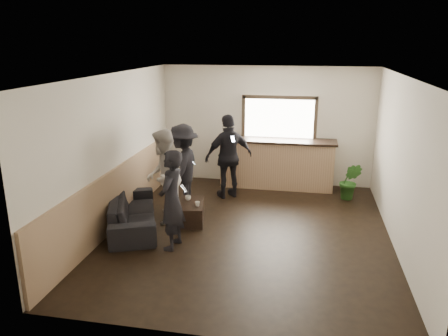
% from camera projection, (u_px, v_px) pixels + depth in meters
% --- Properties ---
extents(ground, '(5.00, 6.00, 0.01)m').
position_uv_depth(ground, '(248.00, 232.00, 7.96)').
color(ground, black).
extents(room_shell, '(5.01, 6.01, 2.80)m').
position_uv_depth(room_shell, '(208.00, 152.00, 7.68)').
color(room_shell, silver).
rests_on(room_shell, ground).
extents(bar_counter, '(2.70, 0.68, 2.13)m').
position_uv_depth(bar_counter, '(277.00, 160.00, 10.26)').
color(bar_counter, '#A77D5B').
rests_on(bar_counter, ground).
extents(sofa, '(1.50, 2.21, 0.60)m').
position_uv_depth(sofa, '(133.00, 211.00, 8.11)').
color(sofa, black).
rests_on(sofa, ground).
extents(coffee_table, '(0.62, 0.91, 0.37)m').
position_uv_depth(coffee_table, '(191.00, 212.00, 8.39)').
color(coffee_table, black).
rests_on(coffee_table, ground).
extents(cup_a, '(0.15, 0.15, 0.09)m').
position_uv_depth(cup_a, '(188.00, 198.00, 8.46)').
color(cup_a, silver).
rests_on(cup_a, coffee_table).
extents(cup_b, '(0.13, 0.13, 0.09)m').
position_uv_depth(cup_b, '(197.00, 204.00, 8.15)').
color(cup_b, silver).
rests_on(cup_b, coffee_table).
extents(potted_plant, '(0.52, 0.45, 0.83)m').
position_uv_depth(potted_plant, '(350.00, 181.00, 9.48)').
color(potted_plant, '#2D6623').
rests_on(potted_plant, ground).
extents(person_a, '(0.49, 0.65, 1.68)m').
position_uv_depth(person_a, '(172.00, 200.00, 7.14)').
color(person_a, black).
rests_on(person_a, ground).
extents(person_b, '(0.83, 0.98, 1.79)m').
position_uv_depth(person_b, '(163.00, 176.00, 8.21)').
color(person_b, '#B3AAA1').
rests_on(person_b, ground).
extents(person_c, '(0.66, 1.14, 1.76)m').
position_uv_depth(person_c, '(183.00, 167.00, 8.86)').
color(person_c, black).
rests_on(person_c, ground).
extents(person_d, '(1.15, 0.97, 1.85)m').
position_uv_depth(person_d, '(229.00, 157.00, 9.50)').
color(person_d, black).
rests_on(person_d, ground).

